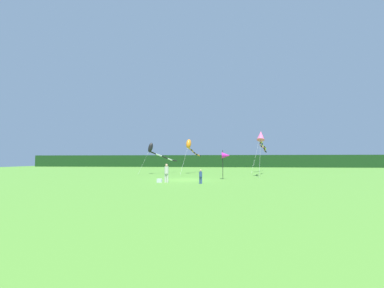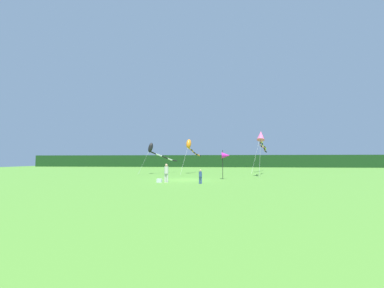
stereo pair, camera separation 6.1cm
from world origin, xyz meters
TOP-DOWN VIEW (x-y plane):
  - ground_plane at (0.00, 0.00)m, footprint 120.00×120.00m
  - distant_treeline at (0.00, 45.00)m, footprint 108.00×3.98m
  - person_adult at (-1.43, -3.15)m, footprint 0.39×0.39m
  - person_child at (1.92, -3.96)m, footprint 0.28×0.28m
  - cooler_box at (-2.07, -3.30)m, footprint 0.48×0.34m
  - banner_flag_pole at (4.35, 1.11)m, footprint 0.90×0.70m
  - kite_black at (-6.34, 10.27)m, footprint 4.45×7.45m
  - kite_rainbow at (9.19, 6.62)m, footprint 2.68×8.48m
  - kite_yellow at (10.86, 16.67)m, footprint 4.24×10.06m
  - kite_orange at (-0.98, 11.56)m, footprint 2.23×9.47m

SIDE VIEW (x-z plane):
  - ground_plane at x=0.00m, z-range 0.00..0.00m
  - cooler_box at x=-2.07m, z-range 0.00..0.36m
  - person_child at x=1.92m, z-range 0.08..1.35m
  - person_adult at x=-1.43m, z-range 0.10..1.88m
  - distant_treeline at x=0.00m, z-range 0.00..3.50m
  - banner_flag_pole at x=4.35m, z-range 1.01..4.24m
  - kite_black at x=-6.34m, z-range 1.18..6.04m
  - kite_orange at x=-0.98m, z-range 1.63..7.16m
  - kite_rainbow at x=9.19m, z-range 2.05..8.17m
  - kite_yellow at x=10.86m, z-range 2.36..9.00m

